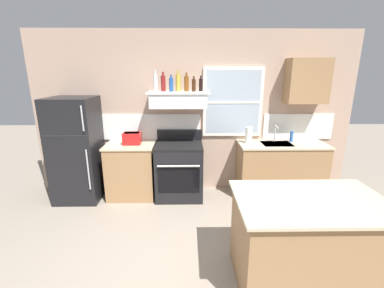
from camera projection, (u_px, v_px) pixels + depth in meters
ground_plane at (199, 279)px, 2.65m from camera, size 16.00×16.00×0.00m
back_wall at (196, 114)px, 4.43m from camera, size 5.40×0.11×2.70m
refrigerator at (77, 150)px, 4.17m from camera, size 0.70×0.72×1.67m
counter_left_of_stove at (132, 170)px, 4.34m from camera, size 0.79×0.63×0.91m
toaster at (132, 138)px, 4.19m from camera, size 0.30×0.20×0.19m
stove_range at (179, 170)px, 4.32m from camera, size 0.76×0.69×1.09m
range_hood_shelf at (179, 99)px, 4.09m from camera, size 0.96×0.52×0.24m
bottle_clear_tall at (156, 82)px, 4.04m from camera, size 0.06×0.06×0.33m
bottle_red_label_wine at (163, 83)px, 4.06m from camera, size 0.07×0.07×0.30m
bottle_blue_liqueur at (171, 84)px, 4.02m from camera, size 0.07×0.07×0.26m
bottle_champagne_gold_foil at (178, 83)px, 4.06m from camera, size 0.08×0.08×0.32m
bottle_amber_wine at (186, 83)px, 4.05m from camera, size 0.07×0.07×0.29m
bottle_brown_stout at (194, 85)px, 4.04m from camera, size 0.06×0.06×0.23m
bottle_balsamic_dark at (201, 85)px, 4.09m from camera, size 0.06×0.06×0.24m
counter_right_with_sink at (280, 169)px, 4.38m from camera, size 1.43×0.63×0.91m
sink_faucet at (275, 132)px, 4.30m from camera, size 0.03×0.17×0.28m
paper_towel_roll at (249, 135)px, 4.21m from camera, size 0.11×0.11×0.27m
dish_soap_bottle at (292, 136)px, 4.33m from camera, size 0.06×0.06×0.18m
kitchen_island at (306, 242)px, 2.51m from camera, size 1.40×0.90×0.91m
upper_cabinet_right at (307, 81)px, 4.13m from camera, size 0.64×0.32×0.70m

